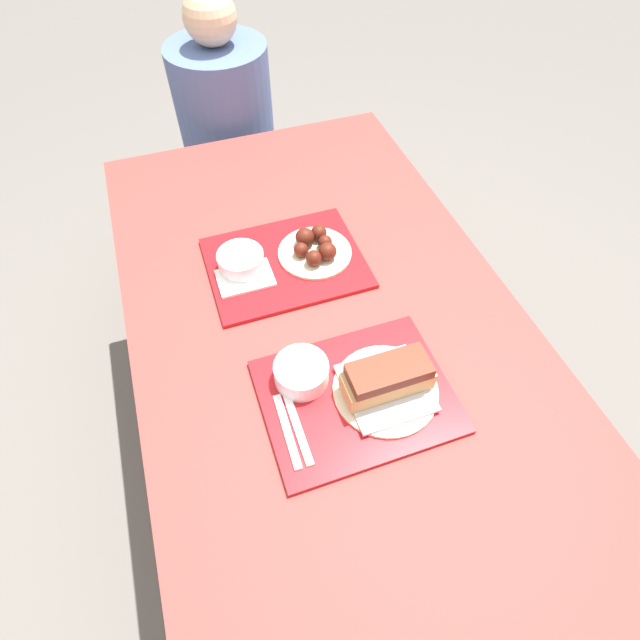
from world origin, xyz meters
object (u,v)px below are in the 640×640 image
object	(u,v)px
tray_far	(286,263)
brisket_sandwich_plate	(387,382)
tray_near	(356,396)
bowl_coleslaw_far	(241,260)
person_seated_across	(225,112)
wings_plate_far	(315,248)
bowl_coleslaw_near	(301,372)

from	to	relation	value
tray_far	brisket_sandwich_plate	bearing A→B (deg)	-78.34
tray_near	brisket_sandwich_plate	bearing A→B (deg)	-10.23
tray_near	bowl_coleslaw_far	xyz separation A→B (m)	(-0.14, 0.44, 0.03)
bowl_coleslaw_far	brisket_sandwich_plate	bearing A→B (deg)	-65.76
tray_far	brisket_sandwich_plate	xyz separation A→B (m)	(0.09, -0.44, 0.04)
tray_near	person_seated_across	size ratio (longest dim) A/B	0.58
wings_plate_far	tray_far	bearing A→B (deg)	-178.29
bowl_coleslaw_near	person_seated_across	size ratio (longest dim) A/B	0.17
brisket_sandwich_plate	person_seated_across	xyz separation A→B (m)	(-0.07, 1.29, -0.08)
tray_near	wings_plate_far	size ratio (longest dim) A/B	2.05
tray_near	tray_far	world-z (taller)	same
brisket_sandwich_plate	tray_far	bearing A→B (deg)	101.66
bowl_coleslaw_far	wings_plate_far	distance (m)	0.20
bowl_coleslaw_near	tray_near	bearing A→B (deg)	-37.66
bowl_coleslaw_near	brisket_sandwich_plate	world-z (taller)	brisket_sandwich_plate
tray_far	person_seated_across	distance (m)	0.85
brisket_sandwich_plate	bowl_coleslaw_far	distance (m)	0.50
bowl_coleslaw_far	person_seated_across	xyz separation A→B (m)	(0.13, 0.83, -0.07)
wings_plate_far	bowl_coleslaw_near	bearing A→B (deg)	-112.92
tray_near	tray_far	size ratio (longest dim) A/B	1.00
brisket_sandwich_plate	wings_plate_far	xyz separation A→B (m)	(-0.01, 0.45, -0.02)
person_seated_across	tray_near	bearing A→B (deg)	-89.50
tray_near	tray_far	bearing A→B (deg)	93.91
tray_near	brisket_sandwich_plate	distance (m)	0.08
tray_far	brisket_sandwich_plate	distance (m)	0.45
brisket_sandwich_plate	bowl_coleslaw_far	world-z (taller)	brisket_sandwich_plate
tray_far	wings_plate_far	xyz separation A→B (m)	(0.08, 0.00, 0.03)
bowl_coleslaw_near	tray_far	bearing A→B (deg)	79.03
bowl_coleslaw_near	wings_plate_far	size ratio (longest dim) A/B	0.61
bowl_coleslaw_near	bowl_coleslaw_far	xyz separation A→B (m)	(-0.04, 0.37, 0.00)
brisket_sandwich_plate	person_seated_across	bearing A→B (deg)	93.24
tray_far	person_seated_across	world-z (taller)	person_seated_across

